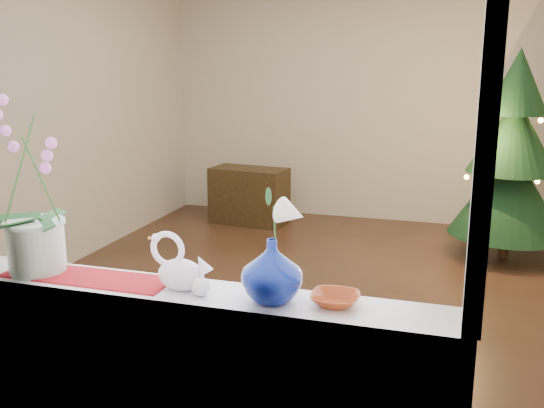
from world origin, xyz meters
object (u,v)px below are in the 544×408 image
(amber_dish, at_px, (335,300))
(side_table, at_px, (249,196))
(swan, at_px, (181,263))
(blue_vase, at_px, (272,266))
(xmas_tree, at_px, (512,156))
(paperweight, at_px, (201,287))
(orchid_pot, at_px, (31,186))

(amber_dish, distance_m, side_table, 4.66)
(swan, relative_size, blue_vase, 0.94)
(side_table, bearing_deg, amber_dish, -59.76)
(side_table, bearing_deg, xmas_tree, -2.59)
(amber_dish, height_order, xmas_tree, xmas_tree)
(blue_vase, relative_size, side_table, 0.32)
(paperweight, distance_m, side_table, 4.55)
(orchid_pot, bearing_deg, xmas_tree, 61.34)
(xmas_tree, bearing_deg, swan, -110.59)
(swan, bearing_deg, orchid_pot, 161.06)
(amber_dish, bearing_deg, paperweight, -173.15)
(blue_vase, xyz_separation_m, xmas_tree, (1.07, 3.82, -0.11))
(paperweight, xyz_separation_m, side_table, (-1.32, 4.30, -0.64))
(blue_vase, distance_m, side_table, 4.62)
(blue_vase, height_order, side_table, blue_vase)
(orchid_pot, height_order, swan, orchid_pot)
(blue_vase, bearing_deg, paperweight, -172.83)
(swan, relative_size, side_table, 0.30)
(paperweight, height_order, amber_dish, paperweight)
(swan, relative_size, amber_dish, 1.68)
(swan, xyz_separation_m, blue_vase, (0.36, -0.00, 0.03))
(amber_dish, relative_size, xmas_tree, 0.08)
(xmas_tree, xyz_separation_m, side_table, (-2.66, 0.46, -0.63))
(orchid_pot, height_order, xmas_tree, xmas_tree)
(orchid_pot, xyz_separation_m, xmas_tree, (2.08, 3.80, -0.33))
(orchid_pot, height_order, paperweight, orchid_pot)
(swan, xyz_separation_m, xmas_tree, (1.43, 3.81, -0.08))
(paperweight, height_order, xmas_tree, xmas_tree)
(swan, bearing_deg, amber_dish, -16.11)
(amber_dish, bearing_deg, orchid_pot, -179.38)
(orchid_pot, distance_m, swan, 0.69)
(blue_vase, relative_size, amber_dish, 1.79)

